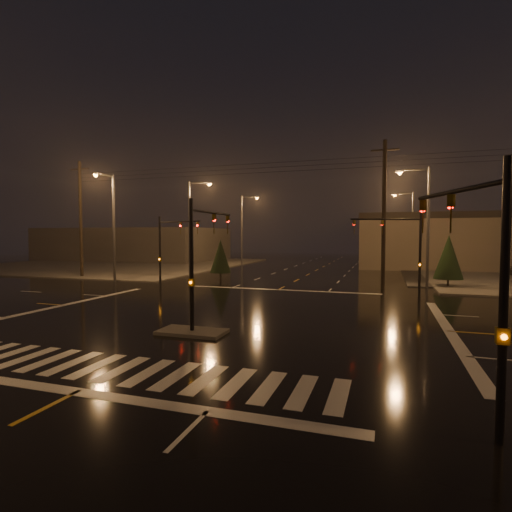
# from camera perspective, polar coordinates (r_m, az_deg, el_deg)

# --- Properties ---
(ground) EXTENTS (140.00, 140.00, 0.00)m
(ground) POSITION_cam_1_polar(r_m,az_deg,el_deg) (21.91, -4.29, -8.57)
(ground) COLOR black
(ground) RESTS_ON ground
(sidewalk_nw) EXTENTS (36.00, 36.00, 0.12)m
(sidewalk_nw) POSITION_cam_1_polar(r_m,az_deg,el_deg) (62.93, -19.39, -1.12)
(sidewalk_nw) COLOR #484540
(sidewalk_nw) RESTS_ON ground
(median_island) EXTENTS (3.00, 1.60, 0.15)m
(median_island) POSITION_cam_1_polar(r_m,az_deg,el_deg) (18.35, -9.11, -10.64)
(median_island) COLOR #484540
(median_island) RESTS_ON ground
(crosswalk) EXTENTS (15.00, 2.60, 0.01)m
(crosswalk) POSITION_cam_1_polar(r_m,az_deg,el_deg) (14.27, -18.62, -15.06)
(crosswalk) COLOR beige
(crosswalk) RESTS_ON ground
(stop_bar_near) EXTENTS (16.00, 0.50, 0.01)m
(stop_bar_near) POSITION_cam_1_polar(r_m,az_deg,el_deg) (12.82, -24.21, -17.28)
(stop_bar_near) COLOR beige
(stop_bar_near) RESTS_ON ground
(stop_bar_far) EXTENTS (16.00, 0.50, 0.01)m
(stop_bar_far) POSITION_cam_1_polar(r_m,az_deg,el_deg) (32.22, 3.17, -4.83)
(stop_bar_far) COLOR beige
(stop_bar_far) RESTS_ON ground
(commercial_block) EXTENTS (30.00, 18.00, 5.60)m
(commercial_block) POSITION_cam_1_polar(r_m,az_deg,el_deg) (75.44, -16.91, 1.66)
(commercial_block) COLOR #403C38
(commercial_block) RESTS_ON ground
(signal_mast_median) EXTENTS (0.25, 4.59, 6.00)m
(signal_mast_median) POSITION_cam_1_polar(r_m,az_deg,el_deg) (18.68, -7.90, 1.01)
(signal_mast_median) COLOR black
(signal_mast_median) RESTS_ON ground
(signal_mast_ne) EXTENTS (4.84, 1.86, 6.00)m
(signal_mast_ne) POSITION_cam_1_polar(r_m,az_deg,el_deg) (30.03, 20.56, 1.67)
(signal_mast_ne) COLOR black
(signal_mast_ne) RESTS_ON ground
(signal_mast_nw) EXTENTS (4.84, 1.86, 6.00)m
(signal_mast_nw) POSITION_cam_1_polar(r_m,az_deg,el_deg) (34.81, -12.49, 1.94)
(signal_mast_nw) COLOR black
(signal_mast_nw) RESTS_ON ground
(signal_mast_se) EXTENTS (1.55, 3.87, 6.00)m
(signal_mast_se) POSITION_cam_1_polar(r_m,az_deg,el_deg) (10.34, 29.52, -1.16)
(signal_mast_se) COLOR black
(signal_mast_se) RESTS_ON ground
(streetlight_1) EXTENTS (2.77, 0.32, 10.00)m
(streetlight_1) POSITION_cam_1_polar(r_m,az_deg,el_deg) (42.54, -9.09, 4.86)
(streetlight_1) COLOR #38383A
(streetlight_1) RESTS_ON ground
(streetlight_2) EXTENTS (2.77, 0.32, 10.00)m
(streetlight_2) POSITION_cam_1_polar(r_m,az_deg,el_deg) (57.25, -1.76, 4.41)
(streetlight_2) COLOR #38383A
(streetlight_2) RESTS_ON ground
(streetlight_3) EXTENTS (2.77, 0.32, 10.00)m
(streetlight_3) POSITION_cam_1_polar(r_m,az_deg,el_deg) (36.02, 22.90, 5.01)
(streetlight_3) COLOR #38383A
(streetlight_3) RESTS_ON ground
(streetlight_4) EXTENTS (2.77, 0.32, 10.00)m
(streetlight_4) POSITION_cam_1_polar(r_m,az_deg,el_deg) (55.96, 21.15, 4.24)
(streetlight_4) COLOR #38383A
(streetlight_4) RESTS_ON ground
(streetlight_5) EXTENTS (0.32, 2.77, 10.00)m
(streetlight_5) POSITION_cam_1_polar(r_m,az_deg,el_deg) (39.36, -19.95, 4.88)
(streetlight_5) COLOR #38383A
(streetlight_5) RESTS_ON ground
(utility_pole_0) EXTENTS (2.20, 0.32, 12.00)m
(utility_pole_0) POSITION_cam_1_polar(r_m,az_deg,el_deg) (45.37, -23.77, 4.94)
(utility_pole_0) COLOR black
(utility_pole_0) RESTS_ON ground
(utility_pole_1) EXTENTS (2.20, 0.32, 12.00)m
(utility_pole_1) POSITION_cam_1_polar(r_m,az_deg,el_deg) (33.91, 17.80, 5.80)
(utility_pole_1) COLOR black
(utility_pole_1) RESTS_ON ground
(conifer_0) EXTENTS (2.38, 2.38, 4.42)m
(conifer_0) POSITION_cam_1_polar(r_m,az_deg,el_deg) (37.29, 25.80, -0.12)
(conifer_0) COLOR black
(conifer_0) RESTS_ON ground
(conifer_3) EXTENTS (2.07, 2.07, 3.93)m
(conifer_3) POSITION_cam_1_polar(r_m,az_deg,el_deg) (39.36, -5.09, -0.04)
(conifer_3) COLOR black
(conifer_3) RESTS_ON ground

